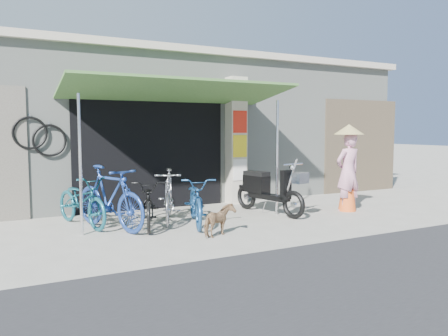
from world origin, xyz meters
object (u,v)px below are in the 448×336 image
bike_navy (196,200)px  nun (348,169)px  bike_blue (110,198)px  moped (267,190)px  bike_silver (169,196)px  street_dog (219,221)px  bike_black (149,203)px  bike_teal (82,201)px

bike_navy → nun: 3.53m
bike_blue → moped: size_ratio=0.98×
bike_navy → nun: bearing=14.3°
bike_silver → nun: nun is taller
bike_blue → street_dog: bike_blue is taller
bike_navy → street_dog: bike_navy is taller
bike_blue → bike_navy: size_ratio=1.09×
bike_blue → moped: 3.29m
bike_black → street_dog: bike_black is taller
bike_blue → moped: bike_blue is taller
bike_teal → street_dog: size_ratio=2.84×
bike_blue → nun: 5.05m
bike_silver → bike_navy: bearing=-26.9°
bike_silver → nun: 3.95m
moped → nun: bearing=-29.7°
bike_blue → bike_black: bearing=-34.1°
bike_navy → street_dog: 1.01m
bike_teal → street_dog: (1.89, -1.84, -0.20)m
bike_navy → nun: size_ratio=0.92×
bike_navy → street_dog: bearing=-73.4°
street_dog → moped: moped is taller
bike_navy → bike_teal: bearing=173.8°
bike_silver → moped: moped is taller
bike_silver → moped: (2.15, -0.10, -0.01)m
street_dog → nun: 3.66m
bike_black → bike_navy: size_ratio=0.97×
bike_black → nun: (4.34, -0.41, 0.48)m
bike_blue → bike_silver: 1.14m
bike_blue → bike_silver: (1.14, 0.10, -0.06)m
bike_silver → bike_navy: size_ratio=0.98×
bike_blue → bike_black: size_ratio=1.12×
bike_black → street_dog: size_ratio=2.68×
bike_teal → moped: 3.72m
bike_teal → bike_navy: bike_teal is taller
bike_teal → bike_blue: (0.39, -0.51, 0.10)m
bike_navy → nun: (3.50, -0.20, 0.47)m
bike_silver → bike_blue: bearing=-152.8°
bike_navy → street_dog: (-0.02, -1.00, -0.19)m
bike_teal → street_dog: bike_teal is taller
bike_teal → street_dog: 2.65m
bike_blue → bike_navy: (1.52, -0.34, -0.11)m
bike_teal → bike_navy: size_ratio=1.03×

